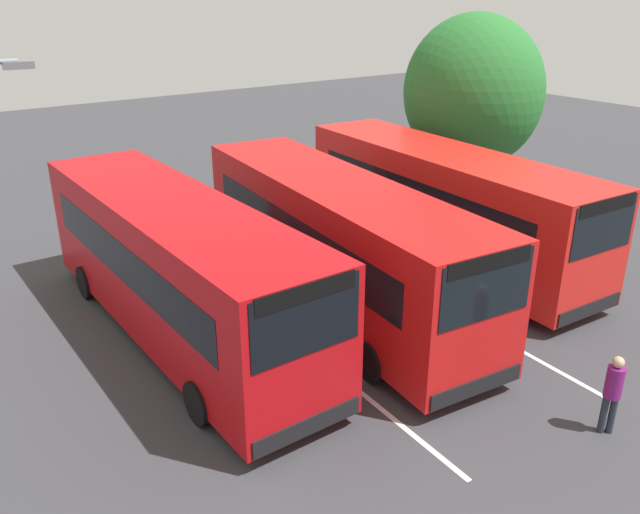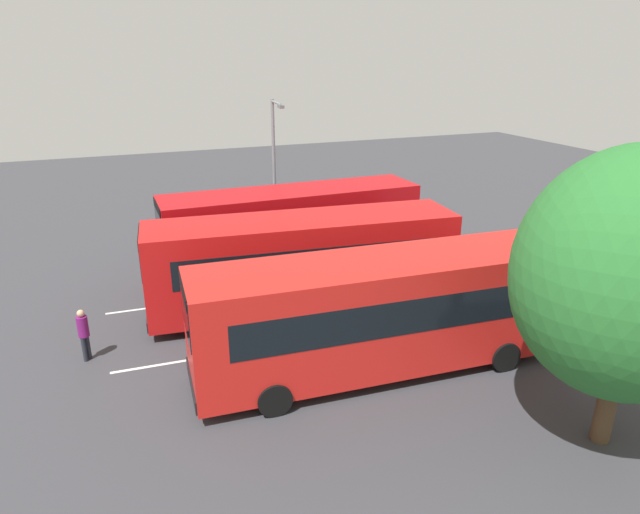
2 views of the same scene
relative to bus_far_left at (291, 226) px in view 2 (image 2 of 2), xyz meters
The scene contains 9 objects.
ground_plane 4.65m from the bus_far_left, 87.91° to the left, with size 71.83×71.83×0.00m, color #38383D.
bus_far_left is the anchor object (origin of this frame).
bus_center_left 4.13m from the bus_far_left, 76.68° to the left, with size 10.94×3.61×3.41m.
bus_center_right 8.61m from the bus_far_left, 88.14° to the left, with size 10.87×3.16×3.41m.
pedestrian 9.62m from the bus_far_left, 31.10° to the left, with size 0.45×0.45×1.66m.
street_lamp 4.73m from the bus_far_left, 98.65° to the right, with size 0.38×2.23×6.67m.
depot_tree 14.00m from the bus_far_left, 103.56° to the left, with size 5.35×4.82×7.09m.
lane_stripe_outer_left 2.87m from the bus_far_left, 85.93° to the left, with size 14.95×0.12×0.01m, color silver.
lane_stripe_inner_left 6.61m from the bus_far_left, 88.60° to the left, with size 14.95×0.12×0.01m, color silver.
Camera 2 is at (6.91, 16.94, 8.78)m, focal length 31.28 mm.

